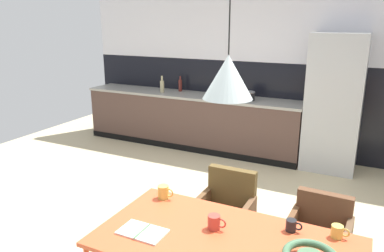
{
  "coord_description": "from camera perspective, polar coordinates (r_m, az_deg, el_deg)",
  "views": [
    {
      "loc": [
        1.47,
        -2.89,
        2.12
      ],
      "look_at": [
        -0.27,
        0.61,
        1.0
      ],
      "focal_mm": 34.72,
      "sensor_mm": 36.0,
      "label": 1
    }
  ],
  "objects": [
    {
      "name": "mug_tall_blue",
      "position": [
        3.04,
        -4.37,
        -10.07
      ],
      "size": [
        0.14,
        0.09,
        0.11
      ],
      "color": "gold",
      "rests_on": "dining_table"
    },
    {
      "name": "bottle_oil_tall",
      "position": [
        6.53,
        -1.81,
        6.3
      ],
      "size": [
        0.06,
        0.06,
        0.26
      ],
      "color": "maroon",
      "rests_on": "kitchen_counter"
    },
    {
      "name": "armchair_head_of_table",
      "position": [
        3.36,
        19.1,
        -14.41
      ],
      "size": [
        0.5,
        0.49,
        0.72
      ],
      "rotation": [
        0.0,
        0.0,
        3.11
      ],
      "color": "brown",
      "rests_on": "ground"
    },
    {
      "name": "dining_table",
      "position": [
        2.57,
        5.2,
        -17.89
      ],
      "size": [
        1.72,
        0.91,
        0.73
      ],
      "color": "#E1542E",
      "rests_on": "ground"
    },
    {
      "name": "mug_wide_latte",
      "position": [
        2.64,
        3.47,
        -14.53
      ],
      "size": [
        0.13,
        0.09,
        0.1
      ],
      "color": "#B23D33",
      "rests_on": "dining_table"
    },
    {
      "name": "kitchen_counter",
      "position": [
        6.39,
        -0.32,
        0.9
      ],
      "size": [
        3.83,
        0.63,
        0.92
      ],
      "color": "#4E3831",
      "rests_on": "ground"
    },
    {
      "name": "mug_short_terracotta",
      "position": [
        2.72,
        21.46,
        -14.85
      ],
      "size": [
        0.12,
        0.08,
        0.09
      ],
      "color": "gold",
      "rests_on": "dining_table"
    },
    {
      "name": "refrigerator_column",
      "position": [
        5.65,
        20.95,
        3.26
      ],
      "size": [
        0.75,
        0.6,
        1.96
      ],
      "primitive_type": "cube",
      "color": "#ADAFB2",
      "rests_on": "ground"
    },
    {
      "name": "back_wall_splashback_dark",
      "position": [
        6.21,
        12.05,
        2.75
      ],
      "size": [
        6.71,
        0.12,
        1.48
      ],
      "primitive_type": "cube",
      "color": "black",
      "rests_on": "ground"
    },
    {
      "name": "armchair_near_window",
      "position": [
        3.49,
        5.41,
        -11.73
      ],
      "size": [
        0.49,
        0.47,
        0.8
      ],
      "rotation": [
        0.0,
        0.0,
        3.14
      ],
      "color": "brown",
      "rests_on": "ground"
    },
    {
      "name": "bottle_wine_green",
      "position": [
        6.45,
        -4.61,
        6.16
      ],
      "size": [
        0.07,
        0.07,
        0.28
      ],
      "color": "tan",
      "rests_on": "kitchen_counter"
    },
    {
      "name": "cooking_pot",
      "position": [
        5.86,
        8.49,
        4.61
      ],
      "size": [
        0.24,
        0.24,
        0.16
      ],
      "color": "black",
      "rests_on": "kitchen_counter"
    },
    {
      "name": "pendant_lamp_over_table_near",
      "position": [
        2.12,
        5.56,
        7.54
      ],
      "size": [
        0.29,
        0.29,
        1.21
      ],
      "color": "black"
    },
    {
      "name": "back_wall_panel_upper",
      "position": [
        6.06,
        12.89,
        16.45
      ],
      "size": [
        6.71,
        0.12,
        1.48
      ],
      "primitive_type": "cube",
      "color": "silver",
      "rests_on": "back_wall_splashback_dark"
    },
    {
      "name": "open_book",
      "position": [
        2.64,
        -7.61,
        -15.8
      ],
      "size": [
        0.32,
        0.2,
        0.02
      ],
      "color": "white",
      "rests_on": "dining_table"
    },
    {
      "name": "ground_plane",
      "position": [
        3.88,
        -0.44,
        -17.21
      ],
      "size": [
        8.73,
        8.73,
        0.0
      ],
      "primitive_type": "plane",
      "color": "#C6B78F"
    },
    {
      "name": "mug_white_ceramic",
      "position": [
        2.7,
        15.05,
        -14.53
      ],
      "size": [
        0.11,
        0.07,
        0.08
      ],
      "color": "black",
      "rests_on": "dining_table"
    },
    {
      "name": "bottle_vinegar_dark",
      "position": [
        6.25,
        4.13,
        6.1
      ],
      "size": [
        0.07,
        0.07,
        0.34
      ],
      "color": "#0F3319",
      "rests_on": "kitchen_counter"
    }
  ]
}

